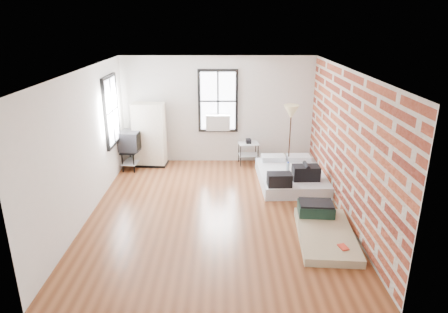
{
  "coord_description": "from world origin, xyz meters",
  "views": [
    {
      "loc": [
        0.14,
        -7.29,
        3.7
      ],
      "look_at": [
        0.15,
        0.3,
        1.05
      ],
      "focal_mm": 32.0,
      "sensor_mm": 36.0,
      "label": 1
    }
  ],
  "objects_px": {
    "tv_stand": "(131,142)",
    "mattress_main": "(291,176)",
    "mattress_bare": "(323,228)",
    "wardrobe": "(150,135)",
    "side_table": "(248,147)",
    "floor_lamp": "(291,115)"
  },
  "relations": [
    {
      "from": "tv_stand",
      "to": "mattress_main",
      "type": "bearing_deg",
      "value": -7.37
    },
    {
      "from": "floor_lamp",
      "to": "tv_stand",
      "type": "relative_size",
      "value": 1.71
    },
    {
      "from": "mattress_main",
      "to": "side_table",
      "type": "bearing_deg",
      "value": 124.56
    },
    {
      "from": "mattress_main",
      "to": "mattress_bare",
      "type": "xyz_separation_m",
      "value": [
        0.19,
        -2.37,
        -0.06
      ]
    },
    {
      "from": "side_table",
      "to": "floor_lamp",
      "type": "height_order",
      "value": "floor_lamp"
    },
    {
      "from": "mattress_bare",
      "to": "wardrobe",
      "type": "bearing_deg",
      "value": 140.3
    },
    {
      "from": "mattress_main",
      "to": "mattress_bare",
      "type": "distance_m",
      "value": 2.38
    },
    {
      "from": "mattress_main",
      "to": "tv_stand",
      "type": "xyz_separation_m",
      "value": [
        -3.96,
        0.97,
        0.53
      ]
    },
    {
      "from": "side_table",
      "to": "tv_stand",
      "type": "relative_size",
      "value": 0.69
    },
    {
      "from": "mattress_main",
      "to": "mattress_bare",
      "type": "relative_size",
      "value": 1.12
    },
    {
      "from": "mattress_bare",
      "to": "wardrobe",
      "type": "xyz_separation_m",
      "value": [
        -3.71,
        3.59,
        0.71
      ]
    },
    {
      "from": "mattress_main",
      "to": "tv_stand",
      "type": "distance_m",
      "value": 4.11
    },
    {
      "from": "side_table",
      "to": "floor_lamp",
      "type": "bearing_deg",
      "value": -28.74
    },
    {
      "from": "wardrobe",
      "to": "side_table",
      "type": "height_order",
      "value": "wardrobe"
    },
    {
      "from": "wardrobe",
      "to": "mattress_main",
      "type": "bearing_deg",
      "value": -14.54
    },
    {
      "from": "mattress_bare",
      "to": "tv_stand",
      "type": "distance_m",
      "value": 5.36
    },
    {
      "from": "floor_lamp",
      "to": "tv_stand",
      "type": "bearing_deg",
      "value": 176.85
    },
    {
      "from": "mattress_main",
      "to": "wardrobe",
      "type": "height_order",
      "value": "wardrobe"
    },
    {
      "from": "floor_lamp",
      "to": "tv_stand",
      "type": "xyz_separation_m",
      "value": [
        -4.0,
        0.22,
        -0.75
      ]
    },
    {
      "from": "wardrobe",
      "to": "side_table",
      "type": "bearing_deg",
      "value": 6.08
    },
    {
      "from": "mattress_main",
      "to": "floor_lamp",
      "type": "height_order",
      "value": "floor_lamp"
    },
    {
      "from": "mattress_bare",
      "to": "tv_stand",
      "type": "xyz_separation_m",
      "value": [
        -4.15,
        3.34,
        0.6
      ]
    }
  ]
}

